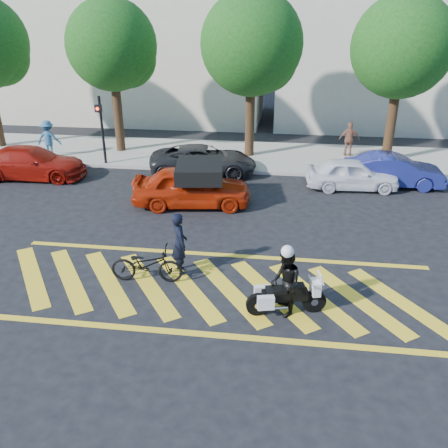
# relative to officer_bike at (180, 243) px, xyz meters

# --- Properties ---
(ground) EXTENTS (90.00, 90.00, 0.00)m
(ground) POSITION_rel_officer_bike_xyz_m (0.98, -0.80, -0.88)
(ground) COLOR black
(ground) RESTS_ON ground
(sidewalk) EXTENTS (60.00, 5.00, 0.15)m
(sidewalk) POSITION_rel_officer_bike_xyz_m (0.98, 11.20, -0.81)
(sidewalk) COLOR #9E998E
(sidewalk) RESTS_ON ground
(crosswalk) EXTENTS (12.33, 4.00, 0.01)m
(crosswalk) POSITION_rel_officer_bike_xyz_m (0.94, -0.80, -0.88)
(crosswalk) COLOR yellow
(crosswalk) RESTS_ON ground
(building_left) EXTENTS (16.00, 8.00, 10.00)m
(building_left) POSITION_rel_officer_bike_xyz_m (-7.02, 20.20, 4.12)
(building_left) COLOR beige
(building_left) RESTS_ON ground
(building_right) EXTENTS (16.00, 8.00, 11.00)m
(building_right) POSITION_rel_officer_bike_xyz_m (9.98, 20.20, 4.62)
(building_right) COLOR beige
(building_right) RESTS_ON ground
(tree_left) EXTENTS (4.20, 4.20, 7.26)m
(tree_left) POSITION_rel_officer_bike_xyz_m (-5.40, 11.27, 4.11)
(tree_left) COLOR black
(tree_left) RESTS_ON ground
(tree_center) EXTENTS (4.60, 4.60, 7.56)m
(tree_center) POSITION_rel_officer_bike_xyz_m (1.10, 11.27, 4.21)
(tree_center) COLOR black
(tree_center) RESTS_ON ground
(tree_right) EXTENTS (4.40, 4.40, 7.41)m
(tree_right) POSITION_rel_officer_bike_xyz_m (7.60, 11.27, 4.16)
(tree_right) COLOR black
(tree_right) RESTS_ON ground
(signal_pole) EXTENTS (0.28, 0.43, 3.20)m
(signal_pole) POSITION_rel_officer_bike_xyz_m (-5.52, 8.94, 1.03)
(signal_pole) COLOR black
(signal_pole) RESTS_ON ground
(officer_bike) EXTENTS (0.67, 0.77, 1.77)m
(officer_bike) POSITION_rel_officer_bike_xyz_m (0.00, 0.00, 0.00)
(officer_bike) COLOR black
(officer_bike) RESTS_ON ground
(bicycle) EXTENTS (1.98, 0.80, 1.02)m
(bicycle) POSITION_rel_officer_bike_xyz_m (-0.78, -0.62, -0.38)
(bicycle) COLOR black
(bicycle) RESTS_ON ground
(police_motorcycle) EXTENTS (1.93, 0.84, 0.86)m
(police_motorcycle) POSITION_rel_officer_bike_xyz_m (2.93, -1.62, -0.41)
(police_motorcycle) COLOR black
(police_motorcycle) RESTS_ON ground
(officer_moto) EXTENTS (0.82, 0.95, 1.70)m
(officer_moto) POSITION_rel_officer_bike_xyz_m (2.91, -1.62, -0.04)
(officer_moto) COLOR black
(officer_moto) RESTS_ON ground
(red_convertible) EXTENTS (4.52, 2.30, 1.48)m
(red_convertible) POSITION_rel_officer_bike_xyz_m (-0.61, 4.83, -0.15)
(red_convertible) COLOR #B12208
(red_convertible) RESTS_ON ground
(parked_left) EXTENTS (4.71, 2.13, 1.34)m
(parked_left) POSITION_rel_officer_bike_xyz_m (-8.05, 7.00, -0.22)
(parked_left) COLOR maroon
(parked_left) RESTS_ON ground
(parked_mid_left) EXTENTS (4.87, 2.74, 1.28)m
(parked_mid_left) POSITION_rel_officer_bike_xyz_m (-0.80, 8.40, -0.24)
(parked_mid_left) COLOR black
(parked_mid_left) RESTS_ON ground
(parked_mid_right) EXTENTS (3.75, 1.70, 1.25)m
(parked_mid_right) POSITION_rel_officer_bike_xyz_m (5.48, 7.43, -0.26)
(parked_mid_right) COLOR white
(parked_mid_right) RESTS_ON ground
(parked_right) EXTENTS (4.00, 1.46, 1.31)m
(parked_right) POSITION_rel_officer_bike_xyz_m (7.18, 7.99, -0.23)
(parked_right) COLOR navy
(parked_right) RESTS_ON ground
(pedestrian_left) EXTENTS (1.19, 0.77, 1.73)m
(pedestrian_left) POSITION_rel_officer_bike_xyz_m (-8.54, 9.69, 0.13)
(pedestrian_left) COLOR #316088
(pedestrian_left) RESTS_ON sidewalk
(pedestrian_right) EXTENTS (0.98, 0.46, 1.63)m
(pedestrian_right) POSITION_rel_officer_bike_xyz_m (5.76, 11.68, 0.08)
(pedestrian_right) COLOR #945B43
(pedestrian_right) RESTS_ON sidewalk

